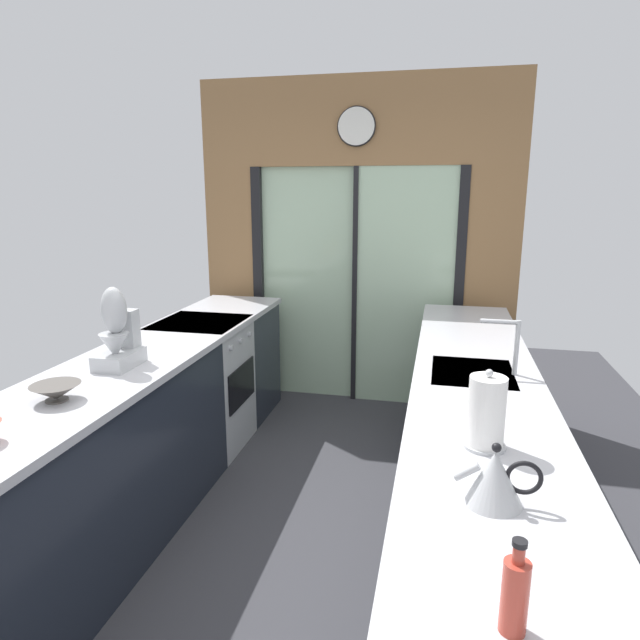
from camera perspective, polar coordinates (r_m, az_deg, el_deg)
The scene contains 11 objects.
ground_plane at distance 3.39m, azimuth -1.60°, elevation -19.07°, with size 5.04×7.60×0.02m, color #38383D.
back_wall_unit at distance 4.64m, azimuth 3.78°, elevation 9.83°, with size 2.64×0.12×2.70m.
left_counter_run at distance 3.12m, azimuth -20.79°, elevation -13.08°, with size 0.62×3.80×0.92m.
right_counter_run at distance 2.83m, azimuth 15.63°, elevation -15.63°, with size 0.62×3.80×0.92m.
sink_faucet at distance 2.84m, azimuth 19.19°, elevation -1.83°, with size 0.19×0.02×0.28m.
oven_range at distance 4.02m, azimuth -12.07°, elevation -6.61°, with size 0.60×0.60×0.92m.
mixing_bowl_far at distance 2.65m, azimuth -25.77°, elevation -6.76°, with size 0.21×0.21×0.07m.
stand_mixer at distance 2.99m, azimuth -20.30°, elevation -1.60°, with size 0.17×0.27×0.42m.
kettle at distance 1.72m, azimuth 17.73°, elevation -15.30°, with size 0.25×0.17×0.19m.
soap_bottle at distance 1.31m, azimuth 19.62°, elevation -25.28°, with size 0.06×0.06×0.21m.
paper_towel_roll at distance 2.03m, azimuth 16.91°, elevation -9.22°, with size 0.15×0.15×0.29m.
Camera 1 is at (0.71, -2.18, 1.81)m, focal length 30.77 mm.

